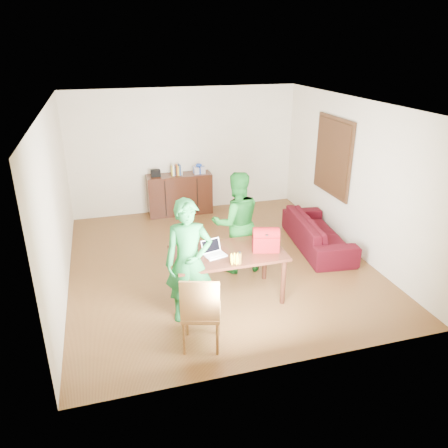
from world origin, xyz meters
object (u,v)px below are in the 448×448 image
object	(u,v)px
person_near	(189,262)
table	(228,258)
chair	(202,325)
laptop	(215,253)
red_bag	(266,241)
sofa	(318,232)
bottle	(239,258)
person_far	(236,222)

from	to	relation	value
person_near	table	bearing A→B (deg)	35.67
chair	laptop	xyz separation A→B (m)	(0.43, 0.93, 0.50)
chair	person_near	xyz separation A→B (m)	(-0.01, 0.64, 0.57)
red_bag	sofa	bearing A→B (deg)	54.91
laptop	red_bag	xyz separation A→B (m)	(0.75, -0.02, 0.10)
red_bag	bottle	bearing A→B (deg)	-134.83
bottle	person_near	bearing A→B (deg)	177.96
person_far	bottle	distance (m)	1.25
table	bottle	bearing A→B (deg)	-82.23
chair	laptop	world-z (taller)	chair
person_near	sofa	size ratio (longest dim) A/B	0.87
chair	red_bag	world-z (taller)	same
laptop	sofa	xyz separation A→B (m)	(2.32, 1.30, -0.51)
person_near	bottle	bearing A→B (deg)	4.99
laptop	person_far	bearing A→B (deg)	42.00
bottle	sofa	size ratio (longest dim) A/B	0.09
laptop	table	bearing A→B (deg)	3.78
table	person_far	size ratio (longest dim) A/B	0.95
table	red_bag	distance (m)	0.60
bottle	red_bag	world-z (taller)	red_bag
laptop	chair	bearing A→B (deg)	-129.17
table	person_near	size ratio (longest dim) A/B	0.93
person_far	sofa	distance (m)	1.86
bottle	red_bag	bearing A→B (deg)	30.35
table	laptop	distance (m)	0.25
person_near	laptop	size ratio (longest dim) A/B	5.24
sofa	person_near	bearing A→B (deg)	126.32
table	person_near	distance (m)	0.77
sofa	chair	bearing A→B (deg)	135.46
chair	red_bag	size ratio (longest dim) A/B	2.75
table	red_bag	xyz separation A→B (m)	(0.55, -0.09, 0.23)
person_far	red_bag	xyz separation A→B (m)	(0.16, -0.91, 0.05)
table	bottle	xyz separation A→B (m)	(0.05, -0.38, 0.18)
table	chair	distance (m)	1.23
person_near	chair	bearing A→B (deg)	-81.64
table	chair	world-z (taller)	chair
laptop	bottle	world-z (taller)	laptop
table	bottle	world-z (taller)	bottle
chair	laptop	size ratio (longest dim) A/B	3.12
red_bag	person_far	bearing A→B (deg)	114.59
table	laptop	xyz separation A→B (m)	(-0.20, -0.07, 0.14)
person_far	chair	bearing A→B (deg)	62.30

